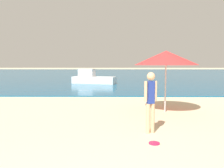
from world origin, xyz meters
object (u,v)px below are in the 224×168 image
(person_standing, at_px, (151,99))
(frisbee, at_px, (154,143))
(boat_near, at_px, (92,78))
(beach_umbrella, at_px, (166,58))

(person_standing, bearing_deg, frisbee, -114.51)
(frisbee, height_order, boat_near, boat_near)
(person_standing, height_order, beach_umbrella, beach_umbrella)
(frisbee, relative_size, beach_umbrella, 0.11)
(frisbee, distance_m, boat_near, 14.59)
(person_standing, bearing_deg, beach_umbrella, 46.98)
(boat_near, bearing_deg, person_standing, -62.29)
(boat_near, relative_size, beach_umbrella, 1.73)
(boat_near, height_order, beach_umbrella, beach_umbrella)
(person_standing, bearing_deg, boat_near, 79.33)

